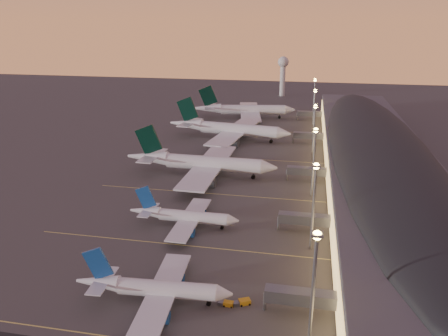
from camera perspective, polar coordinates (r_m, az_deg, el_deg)
ground at (r=133.32m, az=-4.63°, el=-9.01°), size 700.00×700.00×0.00m
airliner_narrow_south at (r=105.60m, az=-9.18°, el=-15.27°), size 37.13×33.21×13.27m
airliner_narrow_north at (r=138.95m, az=-5.27°, el=-6.29°), size 35.50×31.58×12.73m
airliner_wide_near at (r=182.03m, az=-3.09°, el=0.68°), size 64.50×58.61×20.68m
airliner_wide_mid at (r=236.76m, az=0.58°, el=5.12°), size 68.60×63.10×21.97m
airliner_wide_far at (r=288.27m, az=2.62°, el=7.59°), size 67.25×62.02×21.57m
terminal_building at (r=195.28m, az=19.14°, el=1.97°), size 56.35×255.00×17.46m
light_masts at (r=183.66m, az=11.73°, el=4.45°), size 2.20×217.20×25.90m
radar_tower at (r=375.97m, az=7.71°, el=12.64°), size 9.00×9.00×32.50m
lane_markings at (r=168.58m, az=-1.00°, el=-2.75°), size 90.00×180.36×0.00m
baggage_tug_a at (r=104.73m, az=0.33°, el=-17.29°), size 3.57×1.70×1.04m
baggage_tug_b at (r=105.09m, az=2.42°, el=-17.12°), size 4.30×3.16×1.20m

